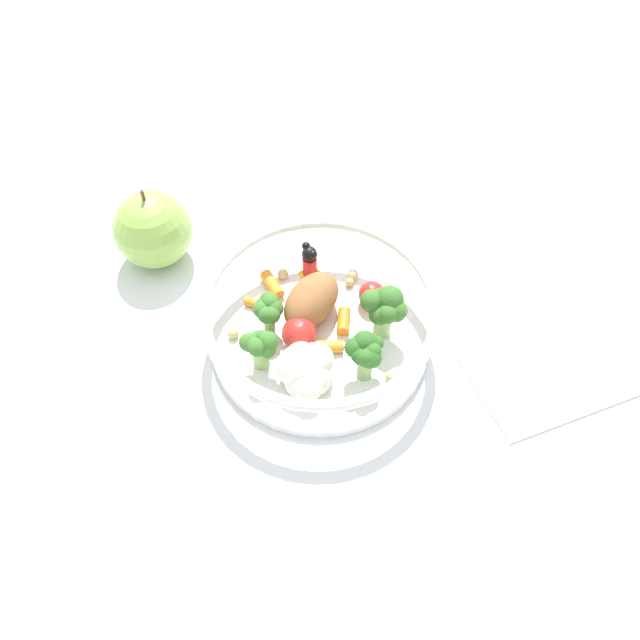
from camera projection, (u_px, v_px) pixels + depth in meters
ground_plane at (334, 340)px, 0.64m from camera, size 2.40×2.40×0.00m
food_container at (319, 326)px, 0.61m from camera, size 0.22×0.22×0.07m
loose_apple at (153, 229)px, 0.68m from camera, size 0.08×0.08×0.09m
folded_napkin at (544, 367)px, 0.62m from camera, size 0.18×0.16×0.01m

